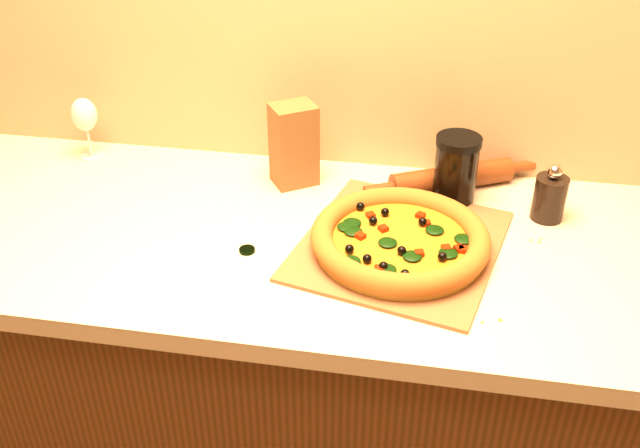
{
  "coord_description": "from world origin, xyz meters",
  "views": [
    {
      "loc": [
        0.24,
        0.24,
        1.7
      ],
      "look_at": [
        0.04,
        1.38,
        0.96
      ],
      "focal_mm": 40.0,
      "sensor_mm": 36.0,
      "label": 1
    }
  ],
  "objects_px": {
    "pizza": "(400,239)",
    "wine_glass": "(84,116)",
    "rolling_pin": "(452,178)",
    "dark_jar": "(456,170)",
    "pizza_peel": "(402,241)",
    "pepper_grinder": "(550,197)"
  },
  "relations": [
    {
      "from": "wine_glass",
      "to": "dark_jar",
      "type": "height_order",
      "value": "dark_jar"
    },
    {
      "from": "pepper_grinder",
      "to": "wine_glass",
      "type": "distance_m",
      "value": 1.07
    },
    {
      "from": "pizza",
      "to": "dark_jar",
      "type": "distance_m",
      "value": 0.24
    },
    {
      "from": "pizza",
      "to": "rolling_pin",
      "type": "xyz_separation_m",
      "value": [
        0.09,
        0.27,
        -0.0
      ]
    },
    {
      "from": "pizza_peel",
      "to": "pepper_grinder",
      "type": "xyz_separation_m",
      "value": [
        0.29,
        0.14,
        0.05
      ]
    },
    {
      "from": "wine_glass",
      "to": "rolling_pin",
      "type": "bearing_deg",
      "value": -0.47
    },
    {
      "from": "rolling_pin",
      "to": "dark_jar",
      "type": "bearing_deg",
      "value": -84.89
    },
    {
      "from": "rolling_pin",
      "to": "dark_jar",
      "type": "height_order",
      "value": "dark_jar"
    },
    {
      "from": "pizza_peel",
      "to": "wine_glass",
      "type": "relative_size",
      "value": 3.89
    },
    {
      "from": "rolling_pin",
      "to": "pizza_peel",
      "type": "bearing_deg",
      "value": -111.03
    },
    {
      "from": "pizza_peel",
      "to": "pepper_grinder",
      "type": "distance_m",
      "value": 0.33
    },
    {
      "from": "pizza_peel",
      "to": "rolling_pin",
      "type": "height_order",
      "value": "rolling_pin"
    },
    {
      "from": "pizza",
      "to": "wine_glass",
      "type": "distance_m",
      "value": 0.82
    },
    {
      "from": "pizza",
      "to": "dark_jar",
      "type": "relative_size",
      "value": 2.26
    },
    {
      "from": "wine_glass",
      "to": "pizza_peel",
      "type": "bearing_deg",
      "value": -17.34
    },
    {
      "from": "wine_glass",
      "to": "dark_jar",
      "type": "distance_m",
      "value": 0.87
    },
    {
      "from": "dark_jar",
      "to": "pepper_grinder",
      "type": "bearing_deg",
      "value": -10.48
    },
    {
      "from": "pizza",
      "to": "wine_glass",
      "type": "bearing_deg",
      "value": 160.16
    },
    {
      "from": "pizza_peel",
      "to": "rolling_pin",
      "type": "relative_size",
      "value": 1.55
    },
    {
      "from": "pepper_grinder",
      "to": "rolling_pin",
      "type": "height_order",
      "value": "pepper_grinder"
    },
    {
      "from": "pepper_grinder",
      "to": "rolling_pin",
      "type": "relative_size",
      "value": 0.33
    },
    {
      "from": "pizza",
      "to": "wine_glass",
      "type": "xyz_separation_m",
      "value": [
        -0.77,
        0.28,
        0.08
      ]
    }
  ]
}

